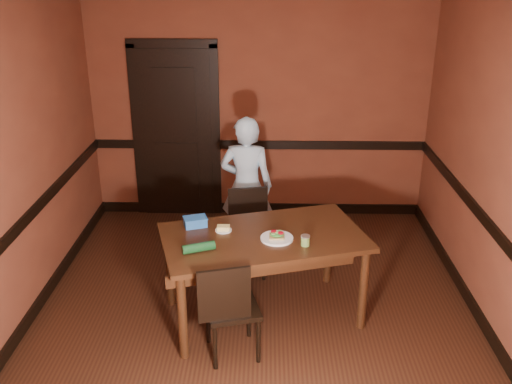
{
  "coord_description": "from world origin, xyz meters",
  "views": [
    {
      "loc": [
        0.1,
        -4.38,
        2.98
      ],
      "look_at": [
        0.0,
        0.35,
        1.05
      ],
      "focal_mm": 40.0,
      "sensor_mm": 36.0,
      "label": 1
    }
  ],
  "objects_px": {
    "cheese_saucer": "(223,229)",
    "food_tub": "(195,222)",
    "chair_near": "(232,306)",
    "person": "(246,186)",
    "chair_far": "(244,234)",
    "sandwich_plate": "(277,237)",
    "sauce_jar": "(305,240)",
    "dining_table": "(263,276)"
  },
  "relations": [
    {
      "from": "chair_far",
      "to": "sauce_jar",
      "type": "xyz_separation_m",
      "value": [
        0.54,
        -0.93,
        0.42
      ]
    },
    {
      "from": "chair_far",
      "to": "person",
      "type": "relative_size",
      "value": 0.57
    },
    {
      "from": "chair_near",
      "to": "food_tub",
      "type": "relative_size",
      "value": 3.72
    },
    {
      "from": "person",
      "to": "sandwich_plate",
      "type": "xyz_separation_m",
      "value": [
        0.3,
        -1.3,
        0.06
      ]
    },
    {
      "from": "dining_table",
      "to": "sandwich_plate",
      "type": "distance_m",
      "value": 0.44
    },
    {
      "from": "chair_near",
      "to": "sandwich_plate",
      "type": "distance_m",
      "value": 0.7
    },
    {
      "from": "food_tub",
      "to": "chair_far",
      "type": "bearing_deg",
      "value": 37.12
    },
    {
      "from": "chair_far",
      "to": "sauce_jar",
      "type": "bearing_deg",
      "value": -69.96
    },
    {
      "from": "sauce_jar",
      "to": "food_tub",
      "type": "height_order",
      "value": "sauce_jar"
    },
    {
      "from": "chair_far",
      "to": "sandwich_plate",
      "type": "bearing_deg",
      "value": -79.49
    },
    {
      "from": "sauce_jar",
      "to": "cheese_saucer",
      "type": "bearing_deg",
      "value": 159.29
    },
    {
      "from": "chair_near",
      "to": "sauce_jar",
      "type": "distance_m",
      "value": 0.8
    },
    {
      "from": "chair_far",
      "to": "cheese_saucer",
      "type": "relative_size",
      "value": 5.93
    },
    {
      "from": "person",
      "to": "sandwich_plate",
      "type": "bearing_deg",
      "value": 108.2
    },
    {
      "from": "sandwich_plate",
      "to": "chair_near",
      "type": "bearing_deg",
      "value": -127.67
    },
    {
      "from": "cheese_saucer",
      "to": "dining_table",
      "type": "bearing_deg",
      "value": -13.47
    },
    {
      "from": "dining_table",
      "to": "cheese_saucer",
      "type": "distance_m",
      "value": 0.55
    },
    {
      "from": "chair_far",
      "to": "food_tub",
      "type": "bearing_deg",
      "value": -134.68
    },
    {
      "from": "sandwich_plate",
      "to": "sauce_jar",
      "type": "bearing_deg",
      "value": -25.02
    },
    {
      "from": "chair_near",
      "to": "person",
      "type": "height_order",
      "value": "person"
    },
    {
      "from": "person",
      "to": "chair_near",
      "type": "bearing_deg",
      "value": 93.42
    },
    {
      "from": "dining_table",
      "to": "chair_near",
      "type": "distance_m",
      "value": 0.58
    },
    {
      "from": "food_tub",
      "to": "chair_near",
      "type": "bearing_deg",
      "value": -80.94
    },
    {
      "from": "person",
      "to": "food_tub",
      "type": "height_order",
      "value": "person"
    },
    {
      "from": "dining_table",
      "to": "sandwich_plate",
      "type": "bearing_deg",
      "value": -48.23
    },
    {
      "from": "chair_far",
      "to": "sauce_jar",
      "type": "relative_size",
      "value": 9.57
    },
    {
      "from": "chair_near",
      "to": "food_tub",
      "type": "height_order",
      "value": "food_tub"
    },
    {
      "from": "dining_table",
      "to": "person",
      "type": "xyz_separation_m",
      "value": [
        -0.19,
        1.23,
        0.36
      ]
    },
    {
      "from": "dining_table",
      "to": "sauce_jar",
      "type": "bearing_deg",
      "value": -43.68
    },
    {
      "from": "person",
      "to": "cheese_saucer",
      "type": "height_order",
      "value": "person"
    },
    {
      "from": "chair_far",
      "to": "chair_near",
      "type": "height_order",
      "value": "chair_near"
    },
    {
      "from": "person",
      "to": "sandwich_plate",
      "type": "distance_m",
      "value": 1.34
    },
    {
      "from": "chair_far",
      "to": "person",
      "type": "height_order",
      "value": "person"
    },
    {
      "from": "dining_table",
      "to": "chair_far",
      "type": "height_order",
      "value": "chair_far"
    },
    {
      "from": "sauce_jar",
      "to": "chair_near",
      "type": "bearing_deg",
      "value": -149.06
    },
    {
      "from": "cheese_saucer",
      "to": "food_tub",
      "type": "xyz_separation_m",
      "value": [
        -0.25,
        0.08,
        0.02
      ]
    },
    {
      "from": "chair_near",
      "to": "dining_table",
      "type": "bearing_deg",
      "value": -129.02
    },
    {
      "from": "food_tub",
      "to": "sandwich_plate",
      "type": "bearing_deg",
      "value": -36.68
    },
    {
      "from": "chair_near",
      "to": "sandwich_plate",
      "type": "bearing_deg",
      "value": -142.2
    },
    {
      "from": "dining_table",
      "to": "food_tub",
      "type": "height_order",
      "value": "food_tub"
    },
    {
      "from": "chair_far",
      "to": "food_tub",
      "type": "distance_m",
      "value": 0.82
    },
    {
      "from": "person",
      "to": "food_tub",
      "type": "distance_m",
      "value": 1.15
    }
  ]
}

